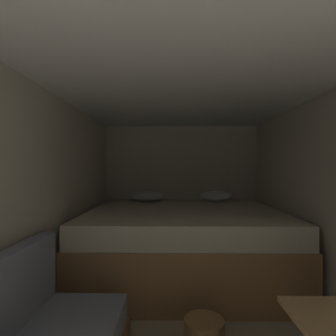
% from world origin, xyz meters
% --- Properties ---
extents(wall_back, '(2.53, 0.05, 2.00)m').
position_xyz_m(wall_back, '(0.00, 4.09, 1.00)').
color(wall_back, beige).
rests_on(wall_back, ground).
extents(wall_left, '(0.05, 4.71, 2.00)m').
position_xyz_m(wall_left, '(-1.24, 1.71, 1.00)').
color(wall_left, beige).
rests_on(wall_left, ground).
extents(ceiling_slab, '(2.53, 4.71, 0.05)m').
position_xyz_m(ceiling_slab, '(0.00, 1.71, 2.03)').
color(ceiling_slab, white).
rests_on(ceiling_slab, wall_left).
extents(bed, '(2.31, 2.02, 0.97)m').
position_xyz_m(bed, '(0.00, 3.01, 0.41)').
color(bed, '#9E7247').
rests_on(bed, ground).
extents(wicker_basket, '(0.29, 0.29, 0.23)m').
position_xyz_m(wicker_basket, '(0.09, 1.60, 0.11)').
color(wicker_basket, olive).
rests_on(wicker_basket, ground).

